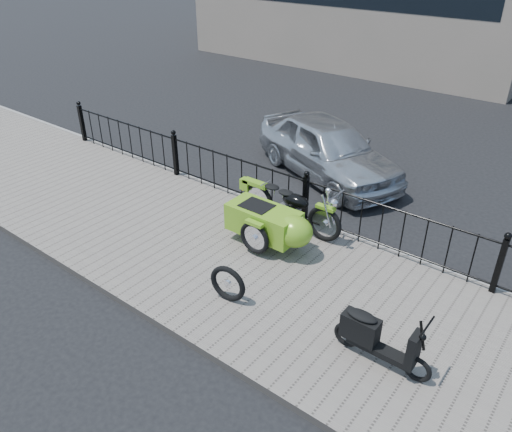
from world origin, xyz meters
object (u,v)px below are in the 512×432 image
Objects in this scene: motorcycle_sidecar at (276,220)px; sedan_car at (328,148)px; scooter at (375,338)px; spare_tire at (228,284)px.

sedan_car is (-0.88, 3.24, 0.10)m from motorcycle_sidecar.
scooter is at bearing -120.53° from sedan_car.
sedan_car is at bearing 103.98° from spare_tire.
scooter is at bearing -29.27° from motorcycle_sidecar.
motorcycle_sidecar is at bearing -142.02° from sedan_car.
spare_tire is at bearing -173.73° from scooter.
motorcycle_sidecar is 3.03m from scooter.
scooter is (2.64, -1.48, -0.12)m from motorcycle_sidecar.
spare_tire is at bearing -143.32° from sedan_car.
motorcycle_sidecar is at bearing 101.51° from spare_tire.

